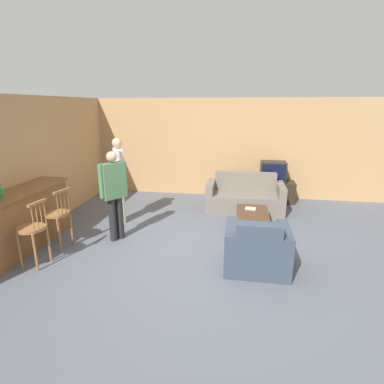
{
  "coord_description": "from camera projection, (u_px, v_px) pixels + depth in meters",
  "views": [
    {
      "loc": [
        0.73,
        -4.45,
        2.42
      ],
      "look_at": [
        -0.15,
        0.86,
        0.85
      ],
      "focal_mm": 28.0,
      "sensor_mm": 36.0,
      "label": 1
    }
  ],
  "objects": [
    {
      "name": "tv_unit",
      "position": [
        271.0,
        191.0,
        7.74
      ],
      "size": [
        1.13,
        0.48,
        0.54
      ],
      "color": "#2D2319",
      "rests_on": "ground_plane"
    },
    {
      "name": "couch_far",
      "position": [
        245.0,
        198.0,
        7.08
      ],
      "size": [
        1.77,
        0.88,
        0.86
      ],
      "color": "#70665B",
      "rests_on": "ground_plane"
    },
    {
      "name": "bar_chair_mid",
      "position": [
        58.0,
        217.0,
        5.17
      ],
      "size": [
        0.49,
        0.49,
        1.06
      ],
      "color": "#996638",
      "rests_on": "ground_plane"
    },
    {
      "name": "bar_chair_near",
      "position": [
        33.0,
        232.0,
        4.55
      ],
      "size": [
        0.45,
        0.45,
        1.06
      ],
      "color": "#996638",
      "rests_on": "ground_plane"
    },
    {
      "name": "ground_plane",
      "position": [
        193.0,
        255.0,
        5.01
      ],
      "size": [
        24.0,
        24.0,
        0.0
      ],
      "primitive_type": "plane",
      "color": "#565B66"
    },
    {
      "name": "person_by_counter",
      "position": [
        114.0,
        191.0,
        5.36
      ],
      "size": [
        0.39,
        0.46,
        1.65
      ],
      "color": "black",
      "rests_on": "ground_plane"
    },
    {
      "name": "book_on_table",
      "position": [
        251.0,
        209.0,
        6.03
      ],
      "size": [
        0.23,
        0.17,
        0.03
      ],
      "color": "#B7AD99",
      "rests_on": "coffee_table"
    },
    {
      "name": "bar_counter",
      "position": [
        15.0,
        224.0,
        4.93
      ],
      "size": [
        0.55,
        2.44,
        1.05
      ],
      "color": "brown",
      "rests_on": "ground_plane"
    },
    {
      "name": "armchair_near",
      "position": [
        257.0,
        250.0,
        4.52
      ],
      "size": [
        0.95,
        0.84,
        0.84
      ],
      "color": "#384251",
      "rests_on": "ground_plane"
    },
    {
      "name": "person_by_window",
      "position": [
        119.0,
        176.0,
        6.18
      ],
      "size": [
        0.37,
        0.57,
        1.79
      ],
      "color": "silver",
      "rests_on": "ground_plane"
    },
    {
      "name": "tv",
      "position": [
        273.0,
        172.0,
        7.59
      ],
      "size": [
        0.62,
        0.46,
        0.51
      ],
      "color": "black",
      "rests_on": "tv_unit"
    },
    {
      "name": "bottle",
      "position": [
        1.0,
        191.0,
        4.59
      ],
      "size": [
        0.08,
        0.08,
        0.22
      ],
      "color": "#2D7F3D",
      "rests_on": "bar_counter"
    },
    {
      "name": "wall_left",
      "position": [
        53.0,
        159.0,
        6.38
      ],
      "size": [
        0.08,
        8.6,
        2.6
      ],
      "color": "tan",
      "rests_on": "ground_plane"
    },
    {
      "name": "wall_back",
      "position": [
        214.0,
        148.0,
        8.05
      ],
      "size": [
        9.4,
        0.08,
        2.6
      ],
      "color": "tan",
      "rests_on": "ground_plane"
    },
    {
      "name": "coffee_table",
      "position": [
        252.0,
        215.0,
        5.86
      ],
      "size": [
        0.62,
        1.02,
        0.4
      ],
      "color": "#472D1E",
      "rests_on": "ground_plane"
    }
  ]
}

